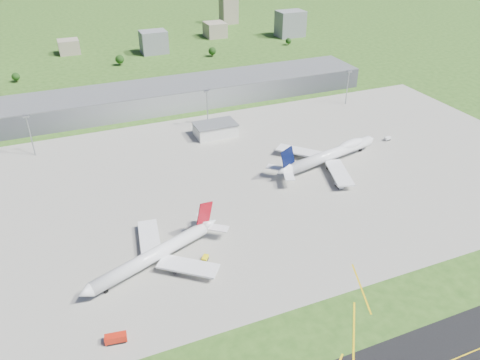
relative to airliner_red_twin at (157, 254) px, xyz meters
name	(u,v)px	position (x,y,z in m)	size (l,w,h in m)	color
ground	(180,111)	(55.53, 160.00, -4.98)	(1400.00, 1400.00, 0.00)	#2C4F18
apron	(252,178)	(65.53, 50.00, -4.94)	(360.00, 190.00, 0.08)	gray
terminal	(173,94)	(55.53, 175.00, 2.52)	(300.00, 42.00, 15.00)	gray
ops_building	(215,130)	(65.53, 110.00, -0.98)	(26.00, 16.00, 8.00)	silver
mast_west	(29,128)	(-44.47, 125.00, 12.73)	(3.50, 2.00, 25.90)	gray
mast_center	(207,102)	(65.53, 125.00, 12.73)	(3.50, 2.00, 25.90)	gray
mast_east	(348,81)	(175.53, 125.00, 12.73)	(3.50, 2.00, 25.90)	gray
airliner_red_twin	(157,254)	(0.00, 0.00, 0.00)	(65.14, 49.27, 18.69)	white
airliner_blue_quad	(331,154)	(114.56, 48.73, 0.63)	(76.54, 59.10, 20.20)	white
fire_truck	(116,339)	(-23.16, -34.85, -3.32)	(7.74, 3.83, 3.32)	red
tug_yellow	(205,258)	(19.06, -5.72, -4.02)	(3.98, 4.31, 1.86)	yellow
van_white_near	(339,185)	(104.38, 23.44, -3.56)	(2.92, 5.79, 2.83)	white
van_white_far	(388,139)	(164.98, 60.96, -3.80)	(4.70, 2.73, 2.32)	silver
bldg_cw	(69,47)	(-4.47, 350.00, 2.02)	(20.00, 18.00, 14.00)	gray
bldg_c	(154,42)	(75.53, 320.00, 6.02)	(26.00, 20.00, 22.00)	slate
bldg_ce	(215,30)	(155.53, 360.00, 3.02)	(22.00, 24.00, 16.00)	gray
bldg_e	(290,24)	(235.53, 330.00, 9.02)	(30.00, 22.00, 28.00)	slate
bldg_tall_e	(229,9)	(195.53, 420.00, 13.02)	(20.00, 18.00, 36.00)	gray
tree_w	(16,77)	(-54.47, 275.00, -0.12)	(6.75, 6.75, 8.25)	#382314
tree_c	(120,59)	(35.53, 290.00, 0.86)	(8.10, 8.10, 9.90)	#382314
tree_e	(212,51)	(125.53, 285.00, 0.53)	(7.65, 7.65, 9.35)	#382314
tree_far_e	(288,41)	(215.53, 295.00, -0.45)	(6.30, 6.30, 7.70)	#382314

